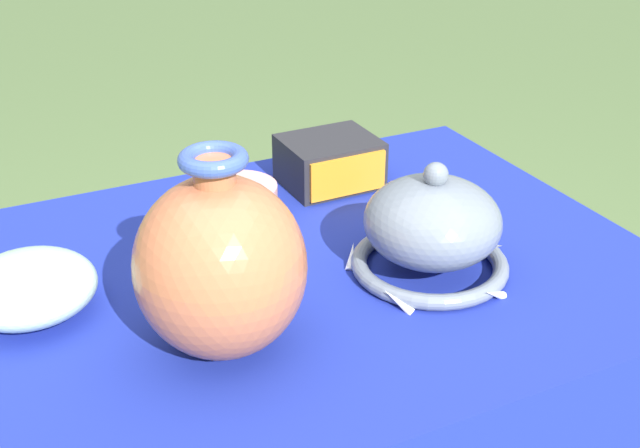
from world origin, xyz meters
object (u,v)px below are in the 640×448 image
bowl_shallow_celadon (29,287)px  mosaic_tile_box (330,162)px  vase_tall_bulbous (220,265)px  pot_squat_rose (238,206)px  vase_dome_bell (432,230)px

bowl_shallow_celadon → mosaic_tile_box: bearing=19.6°
vase_tall_bulbous → pot_squat_rose: (0.12, 0.28, -0.08)m
pot_squat_rose → bowl_shallow_celadon: bowl_shallow_celadon is taller
vase_dome_bell → pot_squat_rose: size_ratio=1.92×
vase_dome_bell → bowl_shallow_celadon: size_ratio=1.38×
vase_dome_bell → mosaic_tile_box: vase_dome_bell is taller
vase_dome_bell → bowl_shallow_celadon: vase_dome_bell is taller
vase_dome_bell → pot_squat_rose: bearing=128.1°
vase_dome_bell → vase_tall_bulbous: bearing=-172.7°
mosaic_tile_box → pot_squat_rose: mosaic_tile_box is taller
vase_tall_bulbous → bowl_shallow_celadon: (-0.19, 0.17, -0.07)m
pot_squat_rose → mosaic_tile_box: bearing=21.1°
vase_tall_bulbous → pot_squat_rose: bearing=66.2°
vase_dome_bell → bowl_shallow_celadon: bearing=165.3°
bowl_shallow_celadon → vase_dome_bell: bearing=-14.7°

